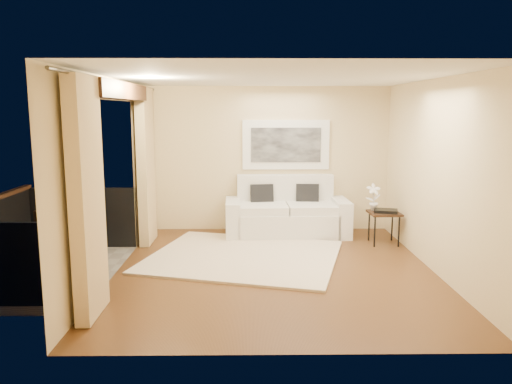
{
  "coord_description": "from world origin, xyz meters",
  "views": [
    {
      "loc": [
        -0.35,
        -6.86,
        2.27
      ],
      "look_at": [
        -0.26,
        0.51,
        1.05
      ],
      "focal_mm": 35.0,
      "sensor_mm": 36.0,
      "label": 1
    }
  ],
  "objects_px": {
    "balcony_chair_near": "(47,240)",
    "bistro_table": "(60,231)",
    "side_table": "(384,215)",
    "orchid": "(373,197)",
    "ice_bucket": "(56,215)",
    "sofa": "(286,214)",
    "balcony_chair_far": "(85,234)"
  },
  "relations": [
    {
      "from": "orchid",
      "to": "balcony_chair_near",
      "type": "relative_size",
      "value": 0.51
    },
    {
      "from": "balcony_chair_far",
      "to": "balcony_chair_near",
      "type": "xyz_separation_m",
      "value": [
        -0.36,
        -0.48,
        0.03
      ]
    },
    {
      "from": "orchid",
      "to": "bistro_table",
      "type": "relative_size",
      "value": 0.59
    },
    {
      "from": "bistro_table",
      "to": "balcony_chair_near",
      "type": "xyz_separation_m",
      "value": [
        -0.26,
        0.17,
        -0.17
      ]
    },
    {
      "from": "orchid",
      "to": "bistro_table",
      "type": "distance_m",
      "value": 5.03
    },
    {
      "from": "bistro_table",
      "to": "ice_bucket",
      "type": "xyz_separation_m",
      "value": [
        -0.1,
        0.15,
        0.18
      ]
    },
    {
      "from": "side_table",
      "to": "bistro_table",
      "type": "relative_size",
      "value": 0.7
    },
    {
      "from": "orchid",
      "to": "balcony_chair_far",
      "type": "bearing_deg",
      "value": -163.25
    },
    {
      "from": "side_table",
      "to": "bistro_table",
      "type": "xyz_separation_m",
      "value": [
        -4.77,
        -1.87,
        0.21
      ]
    },
    {
      "from": "sofa",
      "to": "balcony_chair_far",
      "type": "bearing_deg",
      "value": -150.04
    },
    {
      "from": "orchid",
      "to": "sofa",
      "type": "bearing_deg",
      "value": 159.14
    },
    {
      "from": "sofa",
      "to": "orchid",
      "type": "height_order",
      "value": "sofa"
    },
    {
      "from": "side_table",
      "to": "orchid",
      "type": "xyz_separation_m",
      "value": [
        -0.16,
        0.14,
        0.29
      ]
    },
    {
      "from": "side_table",
      "to": "ice_bucket",
      "type": "relative_size",
      "value": 2.76
    },
    {
      "from": "orchid",
      "to": "bistro_table",
      "type": "xyz_separation_m",
      "value": [
        -4.61,
        -2.01,
        -0.09
      ]
    },
    {
      "from": "sofa",
      "to": "balcony_chair_far",
      "type": "height_order",
      "value": "sofa"
    },
    {
      "from": "balcony_chair_far",
      "to": "bistro_table",
      "type": "bearing_deg",
      "value": 86.57
    },
    {
      "from": "balcony_chair_far",
      "to": "balcony_chair_near",
      "type": "relative_size",
      "value": 0.94
    },
    {
      "from": "orchid",
      "to": "ice_bucket",
      "type": "xyz_separation_m",
      "value": [
        -4.72,
        -1.86,
        0.09
      ]
    },
    {
      "from": "orchid",
      "to": "balcony_chair_near",
      "type": "distance_m",
      "value": 5.21
    },
    {
      "from": "balcony_chair_far",
      "to": "ice_bucket",
      "type": "distance_m",
      "value": 0.67
    },
    {
      "from": "side_table",
      "to": "orchid",
      "type": "bearing_deg",
      "value": 139.37
    },
    {
      "from": "orchid",
      "to": "ice_bucket",
      "type": "distance_m",
      "value": 5.07
    },
    {
      "from": "sofa",
      "to": "side_table",
      "type": "bearing_deg",
      "value": -25.26
    },
    {
      "from": "side_table",
      "to": "ice_bucket",
      "type": "distance_m",
      "value": 5.19
    },
    {
      "from": "side_table",
      "to": "balcony_chair_far",
      "type": "bearing_deg",
      "value": -165.36
    },
    {
      "from": "sofa",
      "to": "side_table",
      "type": "height_order",
      "value": "sofa"
    },
    {
      "from": "orchid",
      "to": "side_table",
      "type": "bearing_deg",
      "value": -40.63
    },
    {
      "from": "balcony_chair_near",
      "to": "ice_bucket",
      "type": "height_order",
      "value": "ice_bucket"
    },
    {
      "from": "side_table",
      "to": "orchid",
      "type": "distance_m",
      "value": 0.36
    },
    {
      "from": "balcony_chair_near",
      "to": "bistro_table",
      "type": "bearing_deg",
      "value": -27.75
    },
    {
      "from": "balcony_chair_far",
      "to": "sofa",
      "type": "bearing_deg",
      "value": -142.29
    }
  ]
}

